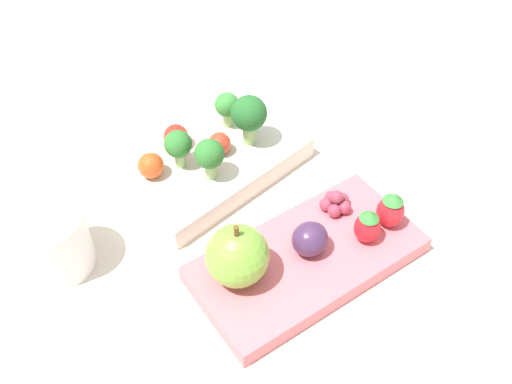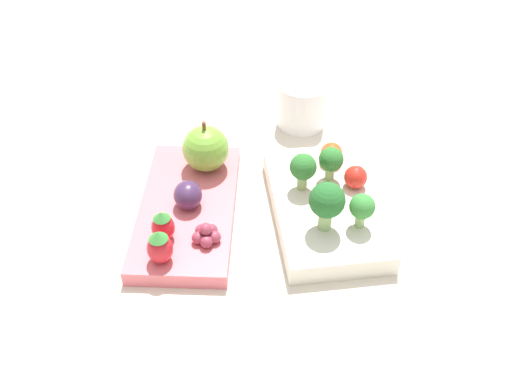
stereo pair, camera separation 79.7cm
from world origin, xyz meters
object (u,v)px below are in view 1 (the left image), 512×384
bento_box_fruit (307,259)px  strawberry_0 (391,210)px  broccoli_floret_1 (178,145)px  broccoli_floret_2 (209,155)px  drinking_cup (53,242)px  cherry_tomato_1 (151,166)px  broccoli_floret_0 (249,115)px  grape_cluster (336,203)px  cherry_tomato_2 (176,137)px  cherry_tomato_0 (219,144)px  apple (237,256)px  bento_box_savoury (212,165)px  broccoli_floret_3 (227,106)px  strawberry_1 (367,226)px  plum (310,239)px

bento_box_fruit → strawberry_0: 0.09m
broccoli_floret_1 → broccoli_floret_2: (0.01, -0.04, 0.00)m
drinking_cup → broccoli_floret_1: bearing=5.1°
cherry_tomato_1 → broccoli_floret_0: bearing=-12.8°
broccoli_floret_1 → grape_cluster: size_ratio=1.40×
cherry_tomato_1 → grape_cluster: 0.20m
cherry_tomato_2 → drinking_cup: size_ratio=0.41×
cherry_tomato_0 → drinking_cup: drinking_cup is taller
grape_cluster → apple: bearing=179.8°
cherry_tomato_0 → cherry_tomato_1: 0.08m
broccoli_floret_0 → strawberry_0: broccoli_floret_0 is taller
bento_box_savoury → drinking_cup: 0.19m
broccoli_floret_3 → apple: size_ratio=0.64×
broccoli_floret_3 → grape_cluster: size_ratio=1.34×
cherry_tomato_1 → strawberry_1: strawberry_1 is taller
apple → strawberry_0: (0.15, -0.05, -0.01)m
broccoli_floret_0 → drinking_cup: 0.24m
cherry_tomato_1 → bento_box_fruit: bearing=-72.4°
bento_box_savoury → plum: size_ratio=5.78×
bento_box_fruit → grape_cluster: (0.06, 0.02, 0.02)m
cherry_tomato_0 → cherry_tomato_1: size_ratio=0.91×
broccoli_floret_1 → plum: broccoli_floret_1 is taller
cherry_tomato_0 → cherry_tomato_2: (-0.03, 0.04, 0.00)m
broccoli_floret_3 → apple: bearing=-126.1°
broccoli_floret_1 → cherry_tomato_2: broccoli_floret_1 is taller
cherry_tomato_0 → cherry_tomato_2: 0.05m
strawberry_0 → broccoli_floret_0: bearing=99.7°
bento_box_fruit → cherry_tomato_1: bearing=107.6°
broccoli_floret_3 → cherry_tomato_2: broccoli_floret_3 is taller
cherry_tomato_2 → plum: 0.20m
cherry_tomato_1 → strawberry_0: 0.25m
broccoli_floret_0 → strawberry_0: (0.03, -0.18, -0.02)m
broccoli_floret_2 → cherry_tomato_1: broccoli_floret_2 is taller
broccoli_floret_0 → cherry_tomato_2: 0.08m
broccoli_floret_0 → strawberry_1: (-0.00, -0.18, -0.03)m
broccoli_floret_0 → broccoli_floret_1: size_ratio=1.33×
bento_box_savoury → cherry_tomato_2: 0.05m
cherry_tomato_1 → strawberry_1: bearing=-61.2°
broccoli_floret_3 → cherry_tomato_1: broccoli_floret_3 is taller
cherry_tomato_2 → cherry_tomato_0: bearing=-52.6°
broccoli_floret_0 → cherry_tomato_2: size_ratio=2.16×
broccoli_floret_1 → drinking_cup: 0.16m
bento_box_fruit → broccoli_floret_3: (0.06, 0.19, 0.04)m
drinking_cup → cherry_tomato_2: bearing=13.9°
apple → drinking_cup: bearing=130.2°
broccoli_floret_1 → broccoli_floret_2: 0.04m
broccoli_floret_2 → cherry_tomato_0: 0.04m
broccoli_floret_2 → grape_cluster: (0.07, -0.11, -0.03)m
broccoli_floret_3 → apple: (-0.12, -0.17, -0.01)m
cherry_tomato_0 → plum: 0.16m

